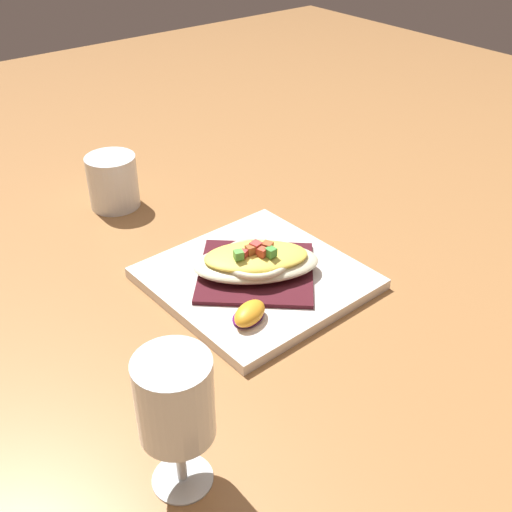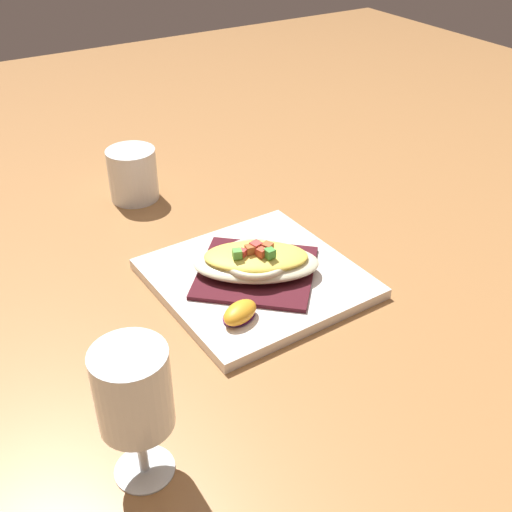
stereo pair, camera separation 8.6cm
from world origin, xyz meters
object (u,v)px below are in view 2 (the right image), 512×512
object	(u,v)px
square_plate	(256,278)
stemmed_glass	(134,396)
orange_garnish	(240,313)
coffee_mug	(133,176)
gratin_dish	(256,260)

from	to	relation	value
square_plate	stemmed_glass	world-z (taller)	stemmed_glass
orange_garnish	stemmed_glass	distance (m)	0.25
coffee_mug	stemmed_glass	world-z (taller)	stemmed_glass
coffee_mug	stemmed_glass	bearing A→B (deg)	-21.54
stemmed_glass	coffee_mug	bearing A→B (deg)	158.46
orange_garnish	coffee_mug	size ratio (longest dim) A/B	0.56
stemmed_glass	gratin_dish	bearing A→B (deg)	129.25
square_plate	orange_garnish	distance (m)	0.10
square_plate	stemmed_glass	size ratio (longest dim) A/B	1.72
coffee_mug	stemmed_glass	distance (m)	0.59
square_plate	coffee_mug	xyz separation A→B (m)	(-0.33, -0.05, 0.03)
orange_garnish	square_plate	bearing A→B (deg)	136.90
orange_garnish	stemmed_glass	world-z (taller)	stemmed_glass
gratin_dish	stemmed_glass	bearing A→B (deg)	-50.75
gratin_dish	coffee_mug	distance (m)	0.33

